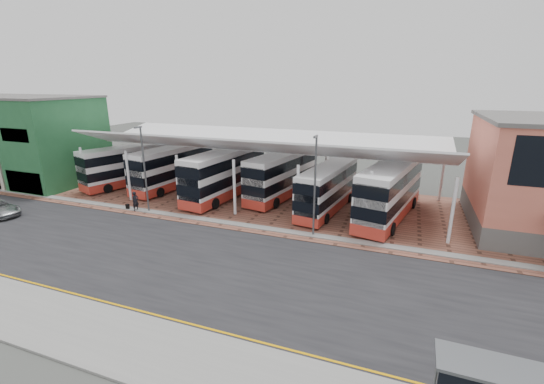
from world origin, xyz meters
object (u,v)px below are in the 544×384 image
at_px(bus_3, 283,175).
at_px(bus_0, 130,166).
at_px(bus_4, 328,189).
at_px(pedestrian, 136,201).
at_px(bus_5, 390,191).
at_px(bus_1, 173,167).
at_px(bus_2, 225,174).

bearing_deg(bus_3, bus_0, -164.00).
height_order(bus_4, pedestrian, bus_4).
xyz_separation_m(bus_4, bus_5, (5.59, -0.00, 0.34)).
xyz_separation_m(bus_0, bus_1, (5.54, 0.78, 0.05)).
xyz_separation_m(bus_5, pedestrian, (-22.55, -6.48, -1.53)).
xyz_separation_m(bus_1, bus_2, (7.23, -1.12, 0.12)).
distance_m(bus_0, bus_5, 29.43).
bearing_deg(pedestrian, bus_1, 23.28).
bearing_deg(bus_2, bus_1, 178.07).
height_order(bus_3, pedestrian, bus_3).
height_order(bus_2, pedestrian, bus_2).
bearing_deg(bus_0, bus_4, 17.49).
height_order(bus_1, bus_3, bus_3).
xyz_separation_m(bus_4, pedestrian, (-16.96, -6.48, -1.19)).
xyz_separation_m(bus_1, pedestrian, (1.33, -8.12, -1.40)).
bearing_deg(bus_0, bus_2, 18.02).
height_order(bus_0, bus_2, bus_2).
relative_size(bus_1, bus_4, 1.10).
relative_size(bus_0, bus_4, 1.07).
relative_size(bus_3, bus_4, 1.10).
xyz_separation_m(bus_3, bus_5, (10.98, -2.69, 0.12)).
bearing_deg(bus_0, bus_5, 17.87).
relative_size(bus_1, bus_3, 0.99).
height_order(bus_1, pedestrian, bus_1).
bearing_deg(bus_3, bus_2, -148.70).
bearing_deg(bus_0, bus_3, 25.22).
relative_size(bus_1, bus_2, 0.95).
distance_m(bus_1, bus_2, 7.32).
relative_size(bus_1, bus_5, 0.94).
height_order(bus_3, bus_5, bus_5).
bearing_deg(pedestrian, bus_3, -37.62).
height_order(bus_0, bus_5, bus_5).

